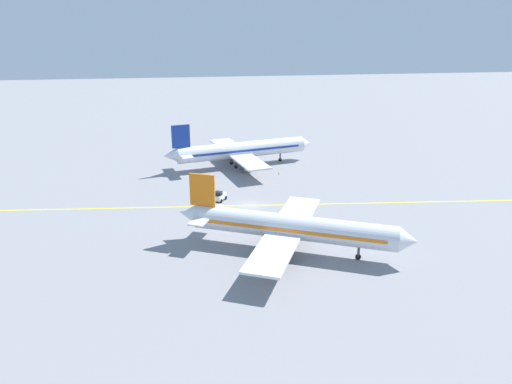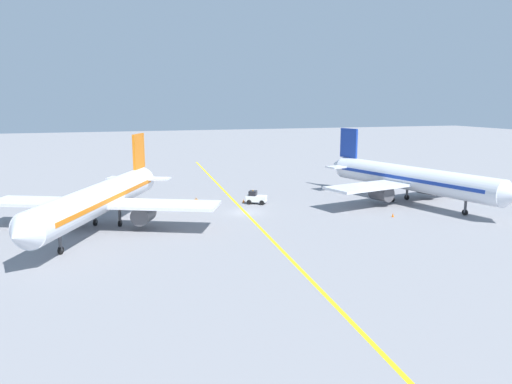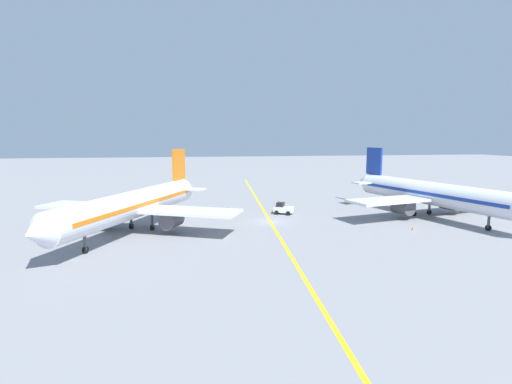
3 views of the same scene
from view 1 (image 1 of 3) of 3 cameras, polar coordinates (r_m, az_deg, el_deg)
ground_plane at (r=91.12m, az=-0.70°, el=-1.55°), size 400.00×400.00×0.00m
apron_yellow_centreline at (r=91.12m, az=-0.70°, el=-1.55°), size 10.52×119.61×0.01m
airplane_at_gate at (r=114.15m, az=-1.83°, el=4.80°), size 28.45×35.20×10.60m
airplane_adjacent_stand at (r=72.90m, az=3.89°, el=-4.05°), size 27.61×33.51×10.60m
baggage_tug_white at (r=93.38m, az=-4.19°, el=-0.48°), size 3.35×2.85×2.11m
ground_crew_worker at (r=84.83m, az=-3.06°, el=-2.58°), size 0.52×0.37×1.68m
traffic_cone_near_nose at (r=92.11m, az=-5.01°, el=-1.21°), size 0.32×0.32×0.55m
traffic_cone_mid_apron at (r=109.03m, az=2.63°, el=2.19°), size 0.32×0.32×0.55m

